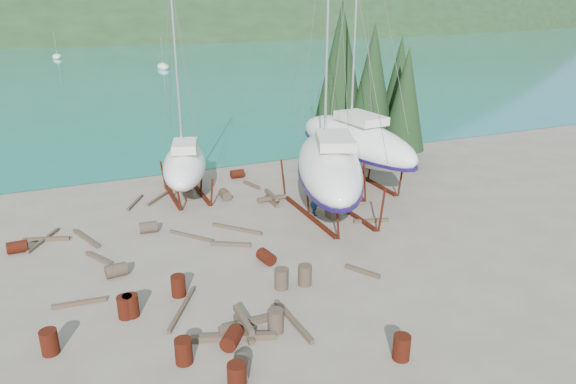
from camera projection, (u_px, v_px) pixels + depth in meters
name	position (u px, v px, depth m)	size (l,w,h in m)	color
ground	(273.00, 262.00, 23.35)	(600.00, 600.00, 0.00)	#685C52
bay_water	(69.00, 27.00, 294.97)	(700.00, 700.00, 0.00)	#177777
far_hill	(69.00, 27.00, 299.29)	(800.00, 360.00, 110.00)	black
far_house_center	(16.00, 31.00, 178.69)	(6.60, 5.60, 5.60)	beige
far_house_right	(161.00, 29.00, 197.44)	(6.60, 5.60, 5.60)	beige
cypress_near_right	(372.00, 84.00, 36.41)	(3.60, 3.60, 10.00)	black
cypress_mid_right	(406.00, 99.00, 35.55)	(3.06, 3.06, 8.50)	black
cypress_back_left	(340.00, 70.00, 37.28)	(4.14, 4.14, 11.50)	black
cypress_far_right	(399.00, 88.00, 38.60)	(3.24, 3.24, 9.00)	black
moored_boat_mid	(163.00, 67.00, 95.95)	(2.00, 5.00, 6.05)	white
moored_boat_far	(57.00, 57.00, 115.07)	(2.00, 5.00, 6.05)	white
large_sailboat_near	(329.00, 165.00, 27.77)	(7.36, 11.72, 17.83)	white
large_sailboat_far	(355.00, 140.00, 32.70)	(4.20, 11.59, 17.96)	white
small_sailboat_shore	(185.00, 164.00, 30.73)	(4.54, 8.27, 12.61)	white
worker	(315.00, 198.00, 28.37)	(0.71, 0.46, 1.94)	#112A4D
drum_0	(49.00, 342.00, 17.08)	(0.58, 0.58, 0.88)	#53170E
drum_1	(240.00, 368.00, 16.06)	(0.58, 0.58, 0.88)	#2D2823
drum_2	(17.00, 247.00, 24.19)	(0.58, 0.58, 0.88)	#53170E
drum_3	(237.00, 377.00, 15.49)	(0.58, 0.58, 0.88)	#53170E
drum_4	(237.00, 174.00, 34.77)	(0.58, 0.58, 0.88)	#53170E
drum_5	(281.00, 279.00, 21.06)	(0.58, 0.58, 0.88)	#2D2823
drum_6	(266.00, 257.00, 23.23)	(0.58, 0.58, 0.88)	#53170E
drum_7	(402.00, 347.00, 16.82)	(0.58, 0.58, 0.88)	#53170E
drum_8	(125.00, 307.00, 19.09)	(0.58, 0.58, 0.88)	#53170E
drum_9	(148.00, 227.00, 26.36)	(0.58, 0.58, 0.88)	#2D2823
drum_10	(184.00, 351.00, 16.63)	(0.58, 0.58, 0.88)	#53170E
drum_11	(225.00, 195.00, 30.93)	(0.58, 0.58, 0.88)	#2D2823
drum_12	(232.00, 338.00, 17.52)	(0.58, 0.58, 0.88)	#53170E
drum_13	(131.00, 306.00, 19.17)	(0.58, 0.58, 0.88)	#53170E
drum_14	(178.00, 286.00, 20.53)	(0.58, 0.58, 0.88)	#53170E
drum_15	(116.00, 270.00, 22.05)	(0.58, 0.58, 0.88)	#2D2823
drum_16	(276.00, 321.00, 18.23)	(0.58, 0.58, 0.88)	#2D2823
drum_17	(305.00, 275.00, 21.35)	(0.58, 0.58, 0.88)	#2D2823
timber_0	(135.00, 202.00, 30.31)	(0.14, 2.44, 0.14)	brown
timber_1	(371.00, 221.00, 27.65)	(0.19, 1.92, 0.19)	brown
timber_2	(46.00, 239.00, 25.47)	(0.19, 2.24, 0.19)	brown
timber_3	(182.00, 308.00, 19.65)	(0.15, 3.10, 0.15)	brown
timber_4	(98.00, 258.00, 23.52)	(0.17, 1.87, 0.17)	brown
timber_5	(293.00, 321.00, 18.86)	(0.16, 2.90, 0.16)	brown
timber_6	(252.00, 185.00, 33.20)	(0.19, 1.69, 0.19)	brown
timber_7	(363.00, 271.00, 22.39)	(0.17, 1.67, 0.17)	brown
timber_8	(231.00, 244.00, 24.93)	(0.19, 2.01, 0.19)	brown
timber_9	(160.00, 197.00, 31.10)	(0.15, 2.76, 0.15)	brown
timber_10	(237.00, 229.00, 26.68)	(0.16, 2.90, 0.16)	brown
timber_11	(191.00, 236.00, 25.84)	(0.15, 2.66, 0.15)	brown
timber_12	(79.00, 303.00, 20.00)	(0.17, 2.02, 0.17)	brown
timber_15	(44.00, 240.00, 25.39)	(0.15, 2.77, 0.15)	brown
timber_16	(234.00, 337.00, 17.86)	(0.23, 2.96, 0.23)	brown
timber_17	(86.00, 238.00, 25.58)	(0.16, 2.72, 0.16)	brown
timber_pile_fore	(244.00, 324.00, 18.28)	(1.80, 1.80, 0.60)	brown
timber_pile_aft	(272.00, 198.00, 30.35)	(1.80, 1.80, 0.60)	brown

